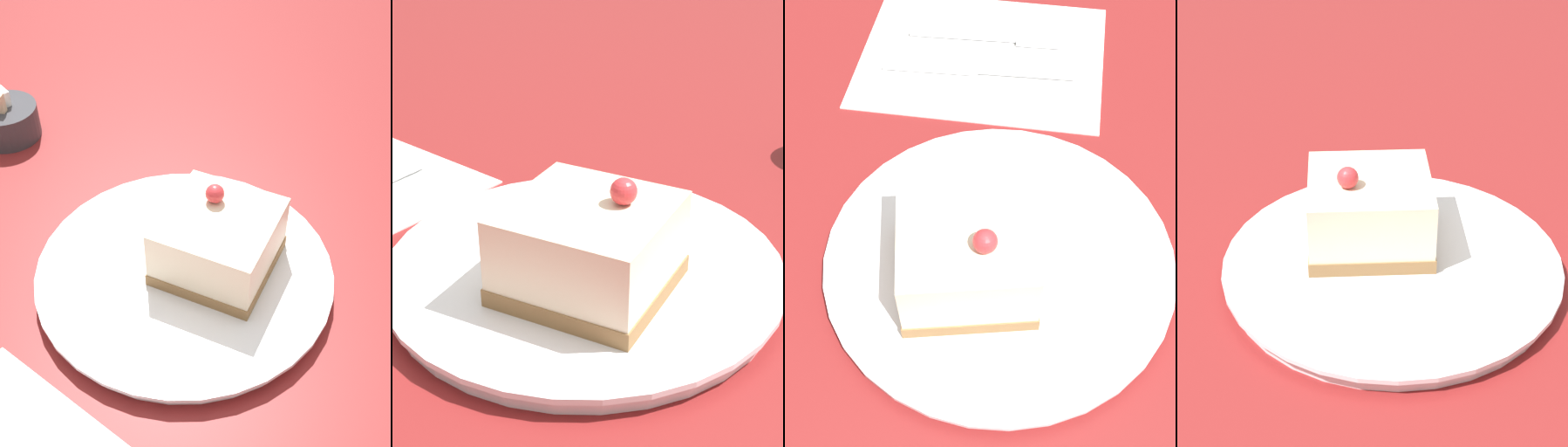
# 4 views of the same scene
# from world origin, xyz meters

# --- Properties ---
(ground_plane) EXTENTS (4.00, 4.00, 0.00)m
(ground_plane) POSITION_xyz_m (0.00, 0.00, 0.00)
(ground_plane) COLOR maroon
(plate) EXTENTS (0.26, 0.26, 0.02)m
(plate) POSITION_xyz_m (0.01, -0.03, 0.01)
(plate) COLOR white
(plate) RESTS_ON ground_plane
(cake_slice) EXTENTS (0.10, 0.10, 0.07)m
(cake_slice) POSITION_xyz_m (0.02, -0.05, 0.04)
(cake_slice) COLOR olive
(cake_slice) RESTS_ON plate
(sugar_bowl) EXTENTS (0.07, 0.07, 0.06)m
(sugar_bowl) POSITION_xyz_m (0.11, 0.26, 0.02)
(sugar_bowl) COLOR #333338
(sugar_bowl) RESTS_ON ground_plane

